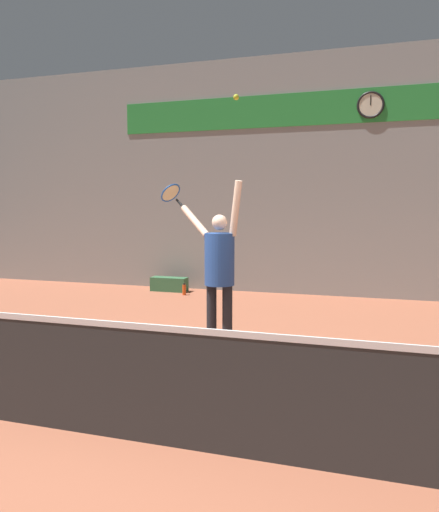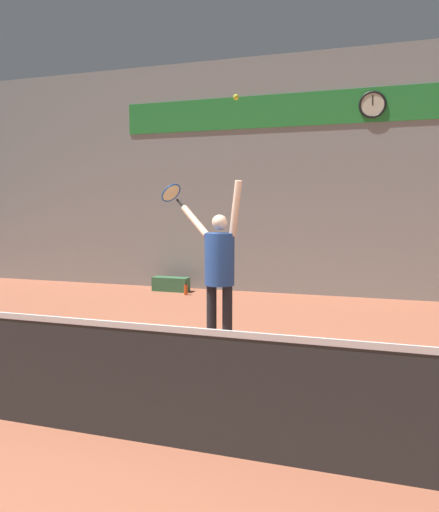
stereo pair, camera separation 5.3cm
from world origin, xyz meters
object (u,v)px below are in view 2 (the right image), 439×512
(scoreboard_clock, at_px, (372,105))
(tennis_racket, at_px, (172,194))
(tennis_player, at_px, (219,265))
(equipment_bag, at_px, (171,284))
(tennis_ball, at_px, (236,97))
(water_bottle, at_px, (186,290))

(scoreboard_clock, relative_size, tennis_racket, 1.28)
(tennis_player, height_order, tennis_racket, tennis_player)
(equipment_bag, bearing_deg, tennis_player, -58.59)
(tennis_ball, distance_m, equipment_bag, 5.74)
(tennis_racket, height_order, equipment_bag, tennis_racket)
(scoreboard_clock, distance_m, tennis_player, 5.50)
(scoreboard_clock, xyz_separation_m, equipment_bag, (-4.15, -0.46, -3.70))
(tennis_racket, relative_size, tennis_ball, 5.91)
(tennis_racket, bearing_deg, tennis_player, -28.64)
(scoreboard_clock, relative_size, equipment_bag, 0.66)
(scoreboard_clock, height_order, tennis_player, scoreboard_clock)
(tennis_ball, distance_m, water_bottle, 5.30)
(tennis_ball, bearing_deg, scoreboard_clock, 72.15)
(scoreboard_clock, height_order, tennis_ball, scoreboard_clock)
(tennis_player, xyz_separation_m, tennis_ball, (0.25, -0.09, 2.07))
(scoreboard_clock, height_order, water_bottle, scoreboard_clock)
(scoreboard_clock, bearing_deg, tennis_racket, -122.79)
(tennis_ball, bearing_deg, water_bottle, 120.37)
(scoreboard_clock, bearing_deg, tennis_ball, -107.85)
(tennis_racket, xyz_separation_m, tennis_ball, (1.10, -0.56, 1.13))
(scoreboard_clock, relative_size, tennis_ball, 7.57)
(tennis_player, distance_m, water_bottle, 4.24)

